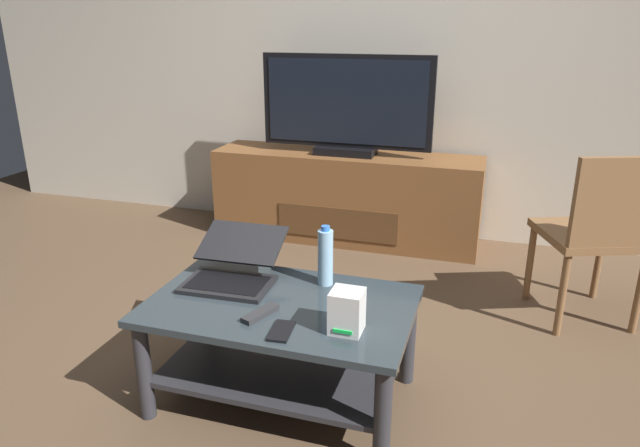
{
  "coord_description": "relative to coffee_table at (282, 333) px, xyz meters",
  "views": [
    {
      "loc": [
        0.73,
        -1.88,
        1.45
      ],
      "look_at": [
        0.0,
        0.46,
        0.58
      ],
      "focal_mm": 32.3,
      "sensor_mm": 36.0,
      "label": 1
    }
  ],
  "objects": [
    {
      "name": "ground_plane",
      "position": [
        -0.0,
        0.04,
        -0.3
      ],
      "size": [
        7.68,
        7.68,
        0.0
      ],
      "primitive_type": "plane",
      "color": "brown"
    },
    {
      "name": "water_bottle_near",
      "position": [
        0.11,
        0.21,
        0.25
      ],
      "size": [
        0.06,
        0.06,
        0.25
      ],
      "color": "#99C6E5",
      "rests_on": "coffee_table"
    },
    {
      "name": "dining_chair",
      "position": [
        1.23,
        1.03,
        0.21
      ],
      "size": [
        0.57,
        0.57,
        0.88
      ],
      "color": "brown",
      "rests_on": "ground"
    },
    {
      "name": "router_box",
      "position": [
        0.29,
        -0.13,
        0.21
      ],
      "size": [
        0.11,
        0.11,
        0.15
      ],
      "color": "white",
      "rests_on": "coffee_table"
    },
    {
      "name": "tv_remote",
      "position": [
        -0.03,
        -0.12,
        0.14
      ],
      "size": [
        0.1,
        0.17,
        0.02
      ],
      "primitive_type": "cube",
      "rotation": [
        0.0,
        0.0,
        -0.36
      ],
      "color": "#2D2D30",
      "rests_on": "coffee_table"
    },
    {
      "name": "media_cabinet",
      "position": [
        -0.23,
        1.83,
        0.01
      ],
      "size": [
        1.81,
        0.44,
        0.6
      ],
      "color": "brown",
      "rests_on": "ground"
    },
    {
      "name": "laptop",
      "position": [
        -0.26,
        0.13,
        0.19
      ],
      "size": [
        0.37,
        0.41,
        0.18
      ],
      "color": "black",
      "rests_on": "coffee_table"
    },
    {
      "name": "television",
      "position": [
        -0.23,
        1.81,
        0.62
      ],
      "size": [
        1.13,
        0.2,
        0.64
      ],
      "color": "black",
      "rests_on": "media_cabinet"
    },
    {
      "name": "coffee_table",
      "position": [
        0.0,
        0.0,
        0.0
      ],
      "size": [
        1.01,
        0.63,
        0.43
      ],
      "color": "#2D383D",
      "rests_on": "ground"
    },
    {
      "name": "back_wall",
      "position": [
        -0.0,
        2.15,
        1.1
      ],
      "size": [
        6.4,
        0.12,
        2.8
      ],
      "primitive_type": "cube",
      "color": "beige",
      "rests_on": "ground"
    },
    {
      "name": "cell_phone",
      "position": [
        0.08,
        -0.21,
        0.14
      ],
      "size": [
        0.08,
        0.15,
        0.01
      ],
      "primitive_type": "cube",
      "rotation": [
        0.0,
        0.0,
        0.11
      ],
      "color": "black",
      "rests_on": "coffee_table"
    }
  ]
}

